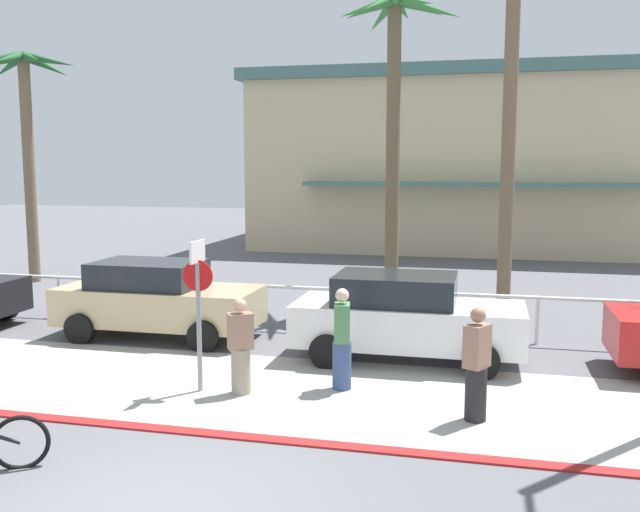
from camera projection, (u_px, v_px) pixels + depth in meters
name	position (u px, v px, depth m)	size (l,w,h in m)	color
ground_plane	(340.00, 318.00, 17.34)	(80.00, 80.00, 0.00)	#5B5B60
sidewalk_strip	(270.00, 391.00, 11.74)	(44.00, 4.00, 0.02)	#ADAAA0
curb_paint	(227.00, 435.00, 9.82)	(44.00, 0.24, 0.03)	maroon
building_backdrop	(474.00, 161.00, 32.78)	(19.71, 11.87, 7.81)	beige
rail_fence	(327.00, 296.00, 15.78)	(22.97, 0.08, 1.04)	white
stop_sign_bike_lane	(198.00, 294.00, 11.50)	(0.52, 0.56, 2.56)	gray
palm_tree_1	(25.00, 104.00, 21.91)	(3.38, 3.45, 7.31)	#756047
palm_tree_2	(394.00, 72.00, 17.89)	(3.19, 3.26, 8.10)	brown
palm_tree_3	(512.00, 55.00, 17.47)	(2.94, 3.06, 8.96)	#756047
car_tan_1	(157.00, 299.00, 15.29)	(4.40, 2.02, 1.69)	tan
car_white_2	(405.00, 316.00, 13.50)	(4.40, 2.02, 1.69)	white
pedestrian_0	(476.00, 369.00, 10.28)	(0.43, 0.48, 1.73)	#232326
pedestrian_1	(342.00, 343.00, 11.73)	(0.37, 0.44, 1.75)	#384C7A
pedestrian_2	(241.00, 351.00, 11.50)	(0.48, 0.44, 1.62)	gray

